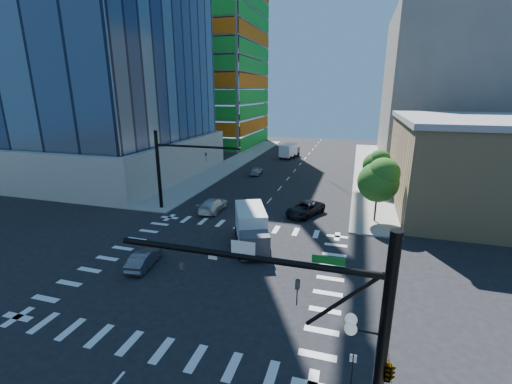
% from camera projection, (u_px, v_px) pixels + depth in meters
% --- Properties ---
extents(ground, '(160.00, 160.00, 0.00)m').
position_uv_depth(ground, '(212.00, 268.00, 26.77)').
color(ground, black).
rests_on(ground, ground).
extents(road_markings, '(20.00, 20.00, 0.01)m').
position_uv_depth(road_markings, '(212.00, 268.00, 26.77)').
color(road_markings, silver).
rests_on(road_markings, ground).
extents(sidewalk_ne, '(5.00, 60.00, 0.15)m').
position_uv_depth(sidewalk_ne, '(369.00, 170.00, 60.15)').
color(sidewalk_ne, gray).
rests_on(sidewalk_ne, ground).
extents(sidewalk_nw, '(5.00, 60.00, 0.15)m').
position_uv_depth(sidewalk_nw, '(235.00, 162.00, 66.96)').
color(sidewalk_nw, gray).
rests_on(sidewalk_nw, ground).
extents(construction_building, '(25.16, 34.50, 70.60)m').
position_uv_depth(construction_building, '(207.00, 44.00, 84.30)').
color(construction_building, gray).
rests_on(construction_building, ground).
extents(commercial_building, '(20.50, 22.50, 10.60)m').
position_uv_depth(commercial_building, '(492.00, 165.00, 38.71)').
color(commercial_building, tan).
rests_on(commercial_building, ground).
extents(bg_building_ne, '(24.00, 30.00, 28.00)m').
position_uv_depth(bg_building_ne, '(453.00, 88.00, 66.08)').
color(bg_building_ne, slate).
rests_on(bg_building_ne, ground).
extents(signal_mast_se, '(10.51, 2.48, 9.00)m').
position_uv_depth(signal_mast_se, '(356.00, 338.00, 11.89)').
color(signal_mast_se, black).
rests_on(signal_mast_se, sidewalk_se).
extents(signal_mast_nw, '(10.20, 0.40, 9.00)m').
position_uv_depth(signal_mast_nw, '(170.00, 163.00, 38.53)').
color(signal_mast_nw, black).
rests_on(signal_mast_nw, sidewalk_nw).
extents(tree_south, '(4.16, 4.16, 6.82)m').
position_uv_depth(tree_south, '(380.00, 179.00, 34.80)').
color(tree_south, '#382316').
rests_on(tree_south, sidewalk_ne).
extents(tree_north, '(3.54, 3.52, 5.78)m').
position_uv_depth(tree_north, '(377.00, 164.00, 45.96)').
color(tree_north, '#382316').
rests_on(tree_north, sidewalk_ne).
extents(no_parking_sign, '(0.30, 0.06, 2.20)m').
position_uv_depth(no_parking_sign, '(352.00, 370.00, 15.19)').
color(no_parking_sign, black).
rests_on(no_parking_sign, ground).
extents(car_nb_far, '(4.42, 5.83, 1.47)m').
position_uv_depth(car_nb_far, '(305.00, 209.00, 38.07)').
color(car_nb_far, black).
rests_on(car_nb_far, ground).
extents(car_sb_near, '(2.14, 5.12, 1.48)m').
position_uv_depth(car_sb_near, '(213.00, 205.00, 39.44)').
color(car_sb_near, silver).
rests_on(car_sb_near, ground).
extents(car_sb_mid, '(1.75, 3.96, 1.33)m').
position_uv_depth(car_sb_mid, '(256.00, 171.00, 56.88)').
color(car_sb_mid, '#9EA1A5').
rests_on(car_sb_mid, ground).
extents(car_sb_cross, '(1.87, 4.07, 1.29)m').
position_uv_depth(car_sb_cross, '(144.00, 259.00, 26.83)').
color(car_sb_cross, '#4F4F54').
rests_on(car_sb_cross, ground).
extents(box_truck_near, '(4.90, 6.81, 3.28)m').
position_uv_depth(box_truck_near, '(252.00, 231.00, 30.07)').
color(box_truck_near, black).
rests_on(box_truck_near, ground).
extents(box_truck_far, '(3.45, 6.05, 2.99)m').
position_uv_depth(box_truck_far, '(290.00, 151.00, 71.26)').
color(box_truck_far, black).
rests_on(box_truck_far, ground).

